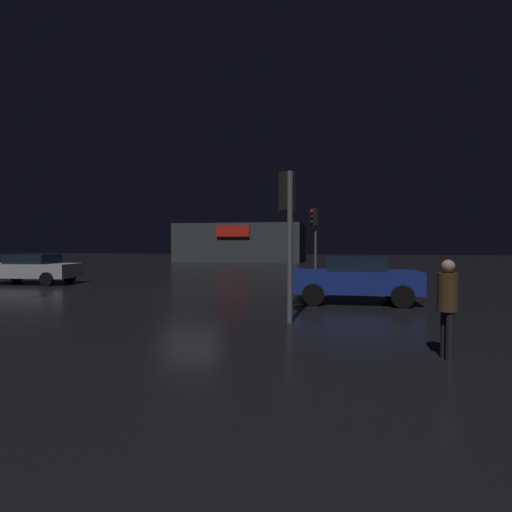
{
  "coord_description": "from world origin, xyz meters",
  "views": [
    {
      "loc": [
        5.78,
        -15.16,
        2.01
      ],
      "look_at": [
        1.72,
        5.42,
        1.36
      ],
      "focal_mm": 27.06,
      "sensor_mm": 36.0,
      "label": 1
    }
  ],
  "objects_px": {
    "store_building": "(243,243)",
    "pedestrian": "(448,301)",
    "car_near": "(355,278)",
    "traffic_signal_opposite": "(314,227)",
    "traffic_signal_cross_left": "(288,215)",
    "car_far": "(31,268)"
  },
  "relations": [
    {
      "from": "traffic_signal_cross_left",
      "to": "car_near",
      "type": "bearing_deg",
      "value": 62.79
    },
    {
      "from": "traffic_signal_opposite",
      "to": "pedestrian",
      "type": "height_order",
      "value": "traffic_signal_opposite"
    },
    {
      "from": "store_building",
      "to": "traffic_signal_opposite",
      "type": "bearing_deg",
      "value": -68.35
    },
    {
      "from": "traffic_signal_opposite",
      "to": "car_near",
      "type": "bearing_deg",
      "value": -77.18
    },
    {
      "from": "store_building",
      "to": "traffic_signal_opposite",
      "type": "distance_m",
      "value": 25.54
    },
    {
      "from": "store_building",
      "to": "pedestrian",
      "type": "xyz_separation_m",
      "value": [
        12.35,
        -37.64,
        -1.14
      ]
    },
    {
      "from": "store_building",
      "to": "pedestrian",
      "type": "relative_size",
      "value": 8.12
    },
    {
      "from": "traffic_signal_cross_left",
      "to": "pedestrian",
      "type": "height_order",
      "value": "traffic_signal_cross_left"
    },
    {
      "from": "traffic_signal_cross_left",
      "to": "pedestrian",
      "type": "bearing_deg",
      "value": -40.76
    },
    {
      "from": "traffic_signal_opposite",
      "to": "car_far",
      "type": "relative_size",
      "value": 0.84
    },
    {
      "from": "traffic_signal_opposite",
      "to": "traffic_signal_cross_left",
      "type": "relative_size",
      "value": 1.02
    },
    {
      "from": "store_building",
      "to": "car_near",
      "type": "height_order",
      "value": "store_building"
    },
    {
      "from": "car_near",
      "to": "car_far",
      "type": "distance_m",
      "value": 16.09
    },
    {
      "from": "car_near",
      "to": "traffic_signal_cross_left",
      "type": "bearing_deg",
      "value": -117.21
    },
    {
      "from": "car_near",
      "to": "traffic_signal_opposite",
      "type": "bearing_deg",
      "value": 102.82
    },
    {
      "from": "store_building",
      "to": "traffic_signal_cross_left",
      "type": "distance_m",
      "value": 36.17
    },
    {
      "from": "pedestrian",
      "to": "store_building",
      "type": "bearing_deg",
      "value": 108.17
    },
    {
      "from": "store_building",
      "to": "traffic_signal_opposite",
      "type": "relative_size",
      "value": 3.59
    },
    {
      "from": "traffic_signal_cross_left",
      "to": "pedestrian",
      "type": "xyz_separation_m",
      "value": [
        3.1,
        -2.68,
        -1.75
      ]
    },
    {
      "from": "car_near",
      "to": "car_far",
      "type": "xyz_separation_m",
      "value": [
        -15.73,
        3.38,
        -0.05
      ]
    },
    {
      "from": "traffic_signal_cross_left",
      "to": "store_building",
      "type": "bearing_deg",
      "value": 104.81
    },
    {
      "from": "car_near",
      "to": "pedestrian",
      "type": "distance_m",
      "value": 6.47
    }
  ]
}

